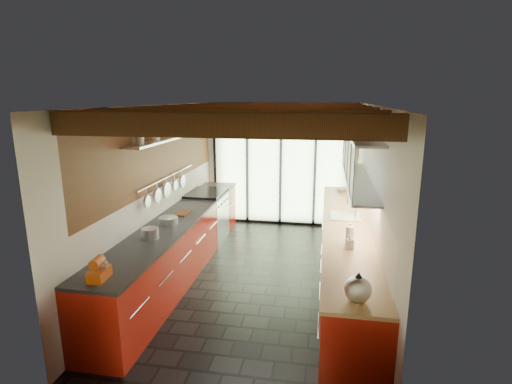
% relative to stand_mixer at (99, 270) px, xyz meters
% --- Properties ---
extents(ground, '(5.50, 5.50, 0.00)m').
position_rel_stand_mixer_xyz_m(ground, '(1.27, 2.24, -1.02)').
color(ground, black).
rests_on(ground, ground).
extents(room_shell, '(5.50, 5.50, 5.50)m').
position_rel_stand_mixer_xyz_m(room_shell, '(1.27, 2.24, 0.64)').
color(room_shell, silver).
rests_on(room_shell, ground).
extents(ceiling_beams, '(3.14, 5.06, 4.90)m').
position_rel_stand_mixer_xyz_m(ceiling_beams, '(1.27, 2.62, 1.45)').
color(ceiling_beams, '#593316').
rests_on(ceiling_beams, ground).
extents(glass_door, '(2.95, 0.10, 2.90)m').
position_rel_stand_mixer_xyz_m(glass_door, '(1.27, 4.94, 0.64)').
color(glass_door, '#C6EAAD').
rests_on(glass_door, ground).
extents(left_counter, '(0.68, 5.00, 0.92)m').
position_rel_stand_mixer_xyz_m(left_counter, '(-0.01, 2.24, -0.56)').
color(left_counter, '#A31A0D').
rests_on(left_counter, ground).
extents(range_stove, '(0.66, 0.90, 0.97)m').
position_rel_stand_mixer_xyz_m(range_stove, '(-0.01, 3.69, -0.55)').
color(range_stove, silver).
rests_on(range_stove, ground).
extents(right_counter, '(0.68, 5.00, 0.92)m').
position_rel_stand_mixer_xyz_m(right_counter, '(2.54, 2.24, -0.56)').
color(right_counter, '#A31A0D').
rests_on(right_counter, ground).
extents(sink_assembly, '(0.45, 0.52, 0.43)m').
position_rel_stand_mixer_xyz_m(sink_assembly, '(2.56, 2.64, -0.06)').
color(sink_assembly, silver).
rests_on(sink_assembly, right_counter).
extents(upper_cabinets_right, '(0.34, 3.00, 3.00)m').
position_rel_stand_mixer_xyz_m(upper_cabinets_right, '(2.70, 2.54, 0.83)').
color(upper_cabinets_right, silver).
rests_on(upper_cabinets_right, ground).
extents(left_wall_fixtures, '(0.28, 2.60, 0.96)m').
position_rel_stand_mixer_xyz_m(left_wall_fixtures, '(-0.20, 2.43, 0.83)').
color(left_wall_fixtures, silver).
rests_on(left_wall_fixtures, ground).
extents(stand_mixer, '(0.18, 0.28, 0.25)m').
position_rel_stand_mixer_xyz_m(stand_mixer, '(0.00, 0.00, 0.00)').
color(stand_mixer, '#C1470F').
rests_on(stand_mixer, left_counter).
extents(pot_large, '(0.28, 0.28, 0.14)m').
position_rel_stand_mixer_xyz_m(pot_large, '(0.00, 1.20, -0.03)').
color(pot_large, silver).
rests_on(pot_large, left_counter).
extents(pot_small, '(0.31, 0.31, 0.11)m').
position_rel_stand_mixer_xyz_m(pot_small, '(0.00, 1.81, -0.04)').
color(pot_small, silver).
rests_on(pot_small, left_counter).
extents(cutting_board, '(0.24, 0.33, 0.03)m').
position_rel_stand_mixer_xyz_m(cutting_board, '(0.00, 2.34, -0.08)').
color(cutting_board, brown).
rests_on(cutting_board, left_counter).
extents(kettle, '(0.25, 0.30, 0.29)m').
position_rel_stand_mixer_xyz_m(kettle, '(2.54, -0.01, 0.03)').
color(kettle, silver).
rests_on(kettle, right_counter).
extents(paper_towel, '(0.13, 0.13, 0.28)m').
position_rel_stand_mixer_xyz_m(paper_towel, '(2.54, 1.43, 0.02)').
color(paper_towel, white).
rests_on(paper_towel, right_counter).
extents(soap_bottle, '(0.09, 0.10, 0.18)m').
position_rel_stand_mixer_xyz_m(soap_bottle, '(2.54, 1.28, -0.01)').
color(soap_bottle, silver).
rests_on(soap_bottle, right_counter).
extents(bowl, '(0.26, 0.26, 0.05)m').
position_rel_stand_mixer_xyz_m(bowl, '(2.54, 4.37, -0.07)').
color(bowl, silver).
rests_on(bowl, right_counter).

